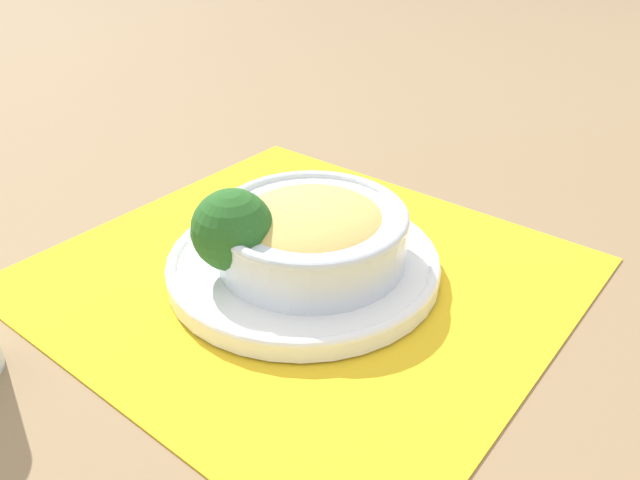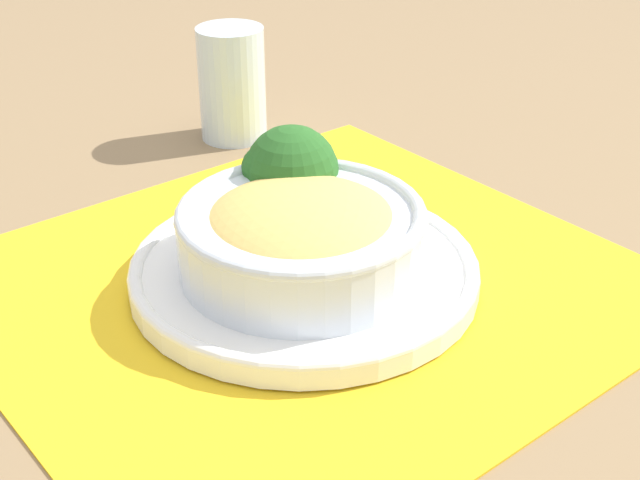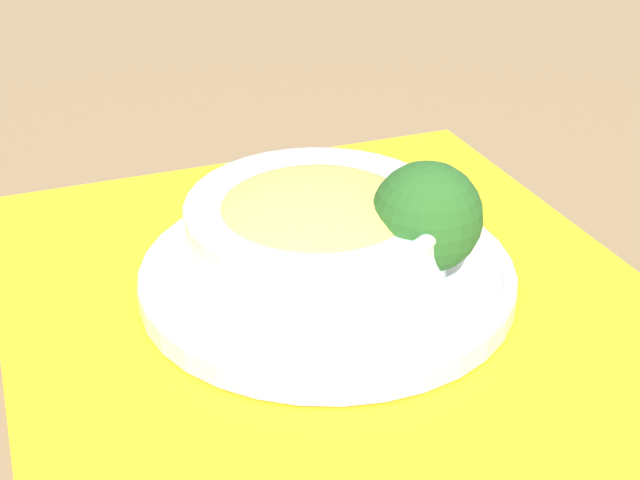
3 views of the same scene
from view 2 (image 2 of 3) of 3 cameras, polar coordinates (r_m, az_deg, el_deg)
ground_plane at (r=0.71m, az=-1.00°, el=-2.94°), size 4.00×4.00×0.00m
placemat at (r=0.71m, az=-1.01°, el=-2.81°), size 0.54×0.51×0.00m
plate at (r=0.70m, az=-1.01°, el=-1.89°), size 0.27×0.27×0.02m
bowl at (r=0.68m, az=-1.20°, el=0.44°), size 0.19×0.19×0.06m
broccoli_floret at (r=0.74m, az=-1.88°, el=4.37°), size 0.08×0.08×0.09m
carrot_slice_near at (r=0.73m, az=-5.54°, el=0.18°), size 0.04×0.04×0.01m
carrot_slice_middle at (r=0.72m, az=-6.36°, el=-0.56°), size 0.04×0.04×0.01m
carrot_slice_far at (r=0.70m, az=-6.74°, el=-1.40°), size 0.04×0.04×0.01m
water_glass at (r=0.97m, az=-5.63°, el=9.55°), size 0.07×0.07×0.12m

